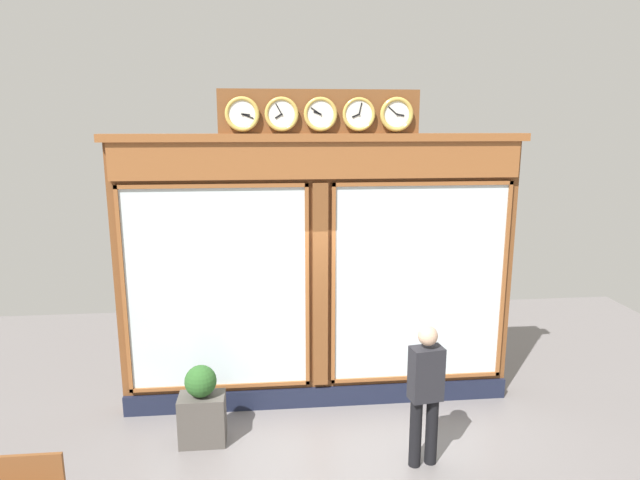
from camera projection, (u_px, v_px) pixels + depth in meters
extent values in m
cube|color=brown|center=(319.00, 277.00, 7.35)|extent=(5.33, 0.30, 3.65)
cube|color=#191E33|center=(320.00, 397.00, 7.54)|extent=(5.33, 0.08, 0.28)
cube|color=brown|center=(320.00, 160.00, 6.83)|extent=(5.22, 0.08, 0.47)
cube|color=brown|center=(320.00, 138.00, 6.79)|extent=(5.43, 0.20, 0.10)
cube|color=silver|center=(419.00, 284.00, 7.34)|extent=(2.31, 0.02, 2.68)
cube|color=brown|center=(424.00, 184.00, 7.03)|extent=(2.41, 0.04, 0.05)
cube|color=brown|center=(416.00, 377.00, 7.60)|extent=(2.41, 0.04, 0.05)
cube|color=brown|center=(504.00, 282.00, 7.43)|extent=(0.05, 0.04, 2.78)
cube|color=brown|center=(333.00, 287.00, 7.20)|extent=(0.05, 0.04, 2.78)
cube|color=silver|center=(217.00, 290.00, 7.07)|extent=(2.31, 0.02, 2.68)
cube|color=brown|center=(213.00, 186.00, 6.77)|extent=(2.41, 0.04, 0.05)
cube|color=brown|center=(221.00, 386.00, 7.34)|extent=(2.41, 0.04, 0.05)
cube|color=brown|center=(124.00, 293.00, 6.94)|extent=(0.05, 0.04, 2.78)
cube|color=brown|center=(307.00, 288.00, 7.17)|extent=(0.05, 0.04, 2.78)
cube|color=brown|center=(320.00, 287.00, 7.19)|extent=(0.20, 0.10, 2.78)
cube|color=brown|center=(320.00, 114.00, 6.77)|extent=(2.53, 0.06, 0.61)
cylinder|color=white|center=(397.00, 114.00, 6.78)|extent=(0.34, 0.02, 0.34)
torus|color=gold|center=(397.00, 114.00, 6.78)|extent=(0.43, 0.06, 0.43)
cube|color=black|center=(401.00, 115.00, 6.77)|extent=(0.09, 0.01, 0.03)
cube|color=black|center=(393.00, 110.00, 6.75)|extent=(0.12, 0.01, 0.10)
sphere|color=black|center=(397.00, 114.00, 6.76)|extent=(0.02, 0.02, 0.02)
cylinder|color=white|center=(359.00, 114.00, 6.74)|extent=(0.34, 0.02, 0.34)
torus|color=gold|center=(359.00, 114.00, 6.73)|extent=(0.41, 0.04, 0.41)
cube|color=black|center=(356.00, 116.00, 6.72)|extent=(0.09, 0.01, 0.05)
cube|color=black|center=(360.00, 108.00, 6.71)|extent=(0.04, 0.01, 0.14)
sphere|color=black|center=(359.00, 114.00, 6.72)|extent=(0.02, 0.02, 0.02)
cylinder|color=white|center=(320.00, 114.00, 6.69)|extent=(0.34, 0.02, 0.34)
torus|color=gold|center=(321.00, 114.00, 6.69)|extent=(0.42, 0.05, 0.42)
cube|color=black|center=(317.00, 113.00, 6.67)|extent=(0.09, 0.01, 0.05)
cube|color=black|center=(316.00, 111.00, 6.66)|extent=(0.13, 0.01, 0.09)
sphere|color=black|center=(321.00, 114.00, 6.67)|extent=(0.02, 0.02, 0.02)
cylinder|color=white|center=(282.00, 114.00, 6.64)|extent=(0.34, 0.02, 0.34)
torus|color=gold|center=(282.00, 114.00, 6.64)|extent=(0.42, 0.05, 0.42)
cube|color=black|center=(278.00, 116.00, 6.63)|extent=(0.09, 0.01, 0.06)
cube|color=black|center=(279.00, 109.00, 6.61)|extent=(0.08, 0.01, 0.13)
sphere|color=black|center=(282.00, 114.00, 6.62)|extent=(0.02, 0.02, 0.02)
cylinder|color=white|center=(242.00, 114.00, 6.60)|extent=(0.34, 0.02, 0.34)
torus|color=gold|center=(242.00, 114.00, 6.59)|extent=(0.42, 0.05, 0.42)
cube|color=black|center=(246.00, 115.00, 6.59)|extent=(0.09, 0.01, 0.03)
cube|color=black|center=(248.00, 116.00, 6.59)|extent=(0.14, 0.01, 0.06)
sphere|color=black|center=(242.00, 114.00, 6.58)|extent=(0.02, 0.02, 0.02)
cylinder|color=black|center=(416.00, 433.00, 6.17)|extent=(0.14, 0.14, 0.82)
cylinder|color=black|center=(432.00, 430.00, 6.22)|extent=(0.14, 0.14, 0.82)
cube|color=#232328|center=(426.00, 374.00, 6.04)|extent=(0.39, 0.27, 0.62)
sphere|color=tan|center=(428.00, 336.00, 5.95)|extent=(0.22, 0.22, 0.22)
cube|color=#4C4742|center=(202.00, 419.00, 6.64)|extent=(0.56, 0.36, 0.63)
sphere|color=#285623|center=(201.00, 381.00, 6.53)|extent=(0.39, 0.39, 0.39)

